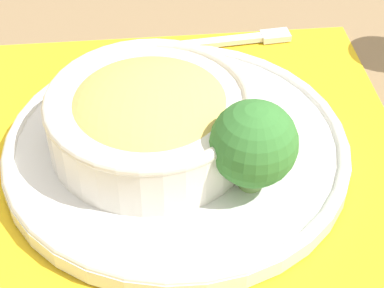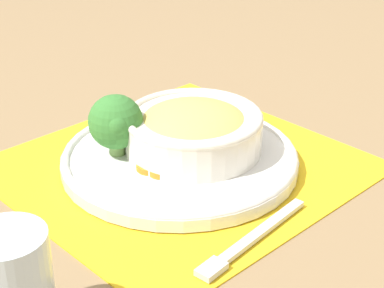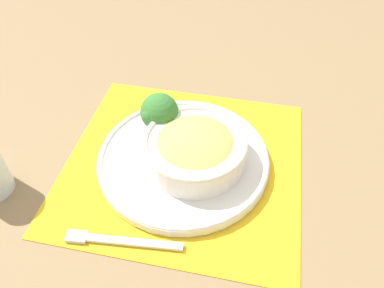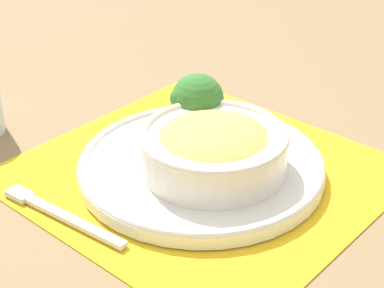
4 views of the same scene
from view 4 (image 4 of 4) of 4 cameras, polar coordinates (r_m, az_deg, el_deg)
ground_plane at (r=0.82m, az=0.81°, el=-2.75°), size 4.00×4.00×0.00m
placemat at (r=0.82m, az=0.81°, el=-2.64°), size 0.46×0.48×0.00m
plate at (r=0.81m, az=0.82°, el=-1.85°), size 0.31×0.31×0.02m
bowl at (r=0.78m, az=1.83°, el=-0.28°), size 0.18×0.18×0.06m
broccoli_floret at (r=0.86m, az=0.44°, el=3.94°), size 0.07×0.07×0.08m
carrot_slice_near at (r=0.83m, az=-1.96°, el=-0.21°), size 0.04×0.04×0.01m
carrot_slice_middle at (r=0.82m, az=-2.57°, el=-0.75°), size 0.04×0.04×0.01m
carrot_slice_far at (r=0.81m, az=-2.79°, el=-1.39°), size 0.04×0.04×0.01m
fork at (r=0.76m, az=-12.31°, el=-5.80°), size 0.06×0.18×0.01m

